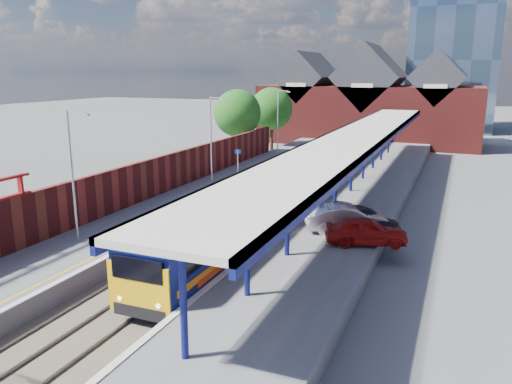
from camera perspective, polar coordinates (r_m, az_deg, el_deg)
ground at (r=47.18m, az=6.52°, el=1.33°), size 240.00×240.00×0.00m
ballast_bed at (r=37.93m, az=2.31°, el=-1.58°), size 6.00×76.00×0.06m
rails at (r=37.90m, az=2.31°, el=-1.45°), size 4.51×76.00×0.14m
left_platform at (r=39.97m, az=-5.10°, el=-0.13°), size 5.00×76.00×1.00m
right_platform at (r=36.25m, az=11.26°, el=-1.79°), size 6.00×76.00×1.00m
coping_left at (r=38.84m, az=-2.04°, el=0.30°), size 0.30×76.00×0.05m
coping_right at (r=36.74m, az=6.94°, el=-0.57°), size 0.30×76.00×0.05m
yellow_line at (r=39.09m, az=-2.84°, el=0.35°), size 0.14×76.00×0.01m
train at (r=49.52m, az=9.30°, el=4.32°), size 2.91×65.92×3.45m
canopy at (r=37.31m, az=11.42°, el=6.09°), size 4.50×52.00×4.48m
lamp_post_b at (r=28.26m, az=-20.11°, el=2.65°), size 1.48×0.18×7.00m
lamp_post_c at (r=41.31m, az=-5.01°, el=6.65°), size 1.48×0.18×7.00m
lamp_post_d at (r=55.91m, az=2.64°, el=8.50°), size 1.48×0.18×7.00m
platform_sign at (r=42.83m, az=-2.09°, el=3.83°), size 0.55×0.08×2.50m
brick_wall at (r=35.54m, az=-13.72°, el=1.02°), size 0.35×50.00×3.86m
station_building at (r=73.59m, az=12.81°, el=9.76°), size 30.00×12.12×13.78m
glass_tower at (r=94.96m, az=22.06°, el=18.86°), size 14.20×14.20×40.30m
tree_near at (r=55.45m, az=-2.03°, el=8.84°), size 5.20×5.20×8.10m
tree_far at (r=62.44m, az=1.90°, el=9.37°), size 5.20×5.20×8.10m
parked_car_red at (r=27.13m, az=12.50°, el=-4.38°), size 4.62×2.99×1.46m
parked_car_silver at (r=29.11m, az=10.30°, el=-2.96°), size 4.95×3.38×1.54m
parked_car_dark at (r=29.57m, az=12.12°, el=-3.03°), size 4.80×3.06×1.30m
parked_car_blue at (r=31.21m, az=10.33°, el=-2.27°), size 4.26×3.05×1.08m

